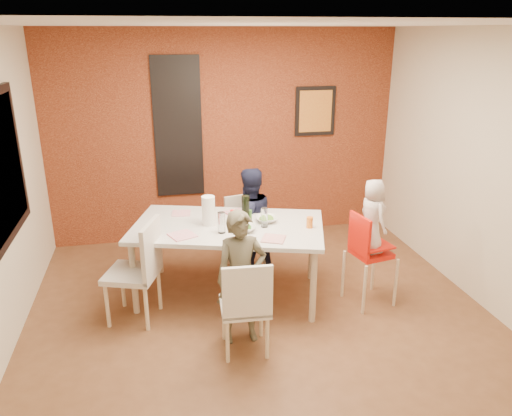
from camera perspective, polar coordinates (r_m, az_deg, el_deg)
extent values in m
plane|color=brown|center=(4.97, 0.73, -12.65)|extent=(4.50, 4.50, 0.00)
cube|color=white|center=(4.20, 0.90, 20.28)|extent=(4.50, 4.50, 0.02)
cube|color=beige|center=(6.54, -3.56, 8.12)|extent=(4.50, 0.02, 2.70)
cube|color=beige|center=(2.44, 12.80, -13.18)|extent=(4.50, 0.02, 2.70)
cube|color=beige|center=(5.34, 25.11, 3.65)|extent=(0.02, 4.50, 2.70)
cube|color=maroon|center=(6.52, -3.54, 8.09)|extent=(4.50, 0.02, 2.70)
cube|color=#B5BCC5|center=(6.42, -8.91, 9.07)|extent=(0.55, 0.03, 1.70)
cube|color=black|center=(6.42, -8.91, 9.06)|extent=(0.60, 0.03, 1.76)
cube|color=black|center=(6.73, 6.78, 10.94)|extent=(0.54, 0.03, 0.64)
cube|color=gold|center=(6.72, 6.82, 10.92)|extent=(0.44, 0.01, 0.54)
cube|color=silver|center=(5.07, -3.22, -2.15)|extent=(2.13, 1.57, 0.04)
cylinder|color=#C1AC8F|center=(5.04, -13.78, -7.84)|extent=(0.06, 0.06, 0.75)
cylinder|color=#C1AC8F|center=(5.80, -11.05, -3.84)|extent=(0.06, 0.06, 0.75)
cylinder|color=#C1AC8F|center=(4.79, 6.56, -8.88)|extent=(0.06, 0.06, 0.75)
cylinder|color=#C1AC8F|center=(5.59, 6.40, -4.53)|extent=(0.06, 0.06, 0.75)
cube|color=white|center=(4.36, -1.29, -11.17)|extent=(0.44, 0.44, 0.05)
cube|color=white|center=(4.08, -0.98, -9.68)|extent=(0.41, 0.06, 0.47)
cylinder|color=beige|center=(4.63, 0.58, -12.29)|extent=(0.03, 0.03, 0.41)
cylinder|color=beige|center=(4.35, 1.30, -14.62)|extent=(0.03, 0.03, 0.41)
cylinder|color=beige|center=(4.60, -3.68, -12.60)|extent=(0.03, 0.03, 0.41)
cylinder|color=beige|center=(4.32, -3.27, -14.97)|extent=(0.03, 0.03, 0.41)
cube|color=silver|center=(5.82, -1.10, -3.16)|extent=(0.47, 0.47, 0.04)
cube|color=silver|center=(5.89, -1.83, -0.56)|extent=(0.39, 0.12, 0.44)
cylinder|color=beige|center=(5.71, -1.90, -5.90)|extent=(0.03, 0.03, 0.38)
cylinder|color=beige|center=(5.98, -3.12, -4.70)|extent=(0.03, 0.03, 0.38)
cylinder|color=beige|center=(5.83, 0.99, -5.33)|extent=(0.03, 0.03, 0.38)
cylinder|color=beige|center=(6.09, -0.33, -4.18)|extent=(0.03, 0.03, 0.38)
cube|color=beige|center=(4.91, -14.00, -7.30)|extent=(0.59, 0.59, 0.05)
cube|color=beige|center=(4.73, -11.86, -4.66)|extent=(0.20, 0.45, 0.53)
cylinder|color=beige|center=(5.25, -14.99, -8.60)|extent=(0.04, 0.04, 0.46)
cylinder|color=beige|center=(5.12, -10.99, -9.01)|extent=(0.04, 0.04, 0.46)
cylinder|color=beige|center=(4.95, -16.65, -10.63)|extent=(0.04, 0.04, 0.46)
cylinder|color=beige|center=(4.81, -12.42, -11.14)|extent=(0.04, 0.04, 0.46)
cube|color=red|center=(5.16, 13.03, -5.02)|extent=(0.40, 0.40, 0.05)
cube|color=red|center=(4.98, 11.74, -3.02)|extent=(0.10, 0.34, 0.40)
cube|color=red|center=(5.12, 13.11, -4.06)|extent=(0.40, 0.40, 0.02)
cylinder|color=beige|center=(5.26, 15.68, -8.24)|extent=(0.03, 0.03, 0.52)
cylinder|color=beige|center=(5.05, 12.28, -9.17)|extent=(0.03, 0.03, 0.52)
cylinder|color=beige|center=(5.52, 13.26, -6.63)|extent=(0.03, 0.03, 0.52)
cylinder|color=beige|center=(5.32, 9.94, -7.42)|extent=(0.03, 0.03, 0.52)
imported|color=brown|center=(4.40, -1.70, -7.98)|extent=(0.46, 0.31, 1.23)
imported|color=black|center=(5.59, -0.81, -1.65)|extent=(0.74, 0.66, 1.25)
imported|color=beige|center=(5.00, 13.17, -0.91)|extent=(0.29, 0.40, 0.74)
cube|color=white|center=(4.84, -8.42, -3.10)|extent=(0.30, 0.30, 0.01)
cube|color=white|center=(5.38, -2.34, -0.53)|extent=(0.26, 0.26, 0.01)
cube|color=white|center=(4.71, 2.02, -3.53)|extent=(0.28, 0.28, 0.01)
cube|color=white|center=(5.42, -8.55, -0.58)|extent=(0.22, 0.22, 0.01)
imported|color=white|center=(4.90, -1.40, -2.29)|extent=(0.28, 0.28, 0.06)
imported|color=white|center=(5.13, 1.20, -1.29)|extent=(0.23, 0.23, 0.05)
cylinder|color=black|center=(5.03, -1.20, -0.23)|extent=(0.08, 0.08, 0.30)
cylinder|color=white|center=(4.83, -3.97, -1.68)|extent=(0.07, 0.07, 0.21)
cylinder|color=white|center=(4.97, 0.97, -1.11)|extent=(0.07, 0.07, 0.20)
cylinder|color=white|center=(5.03, -5.45, -0.31)|extent=(0.13, 0.13, 0.30)
cylinder|color=red|center=(5.05, -2.74, -1.04)|extent=(0.04, 0.04, 0.15)
cylinder|color=#3B7326|center=(5.08, -0.67, -0.98)|extent=(0.04, 0.04, 0.14)
cylinder|color=brown|center=(5.09, -1.97, -1.04)|extent=(0.03, 0.03, 0.12)
cylinder|color=orange|center=(4.99, 6.14, -1.65)|extent=(0.06, 0.06, 0.11)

